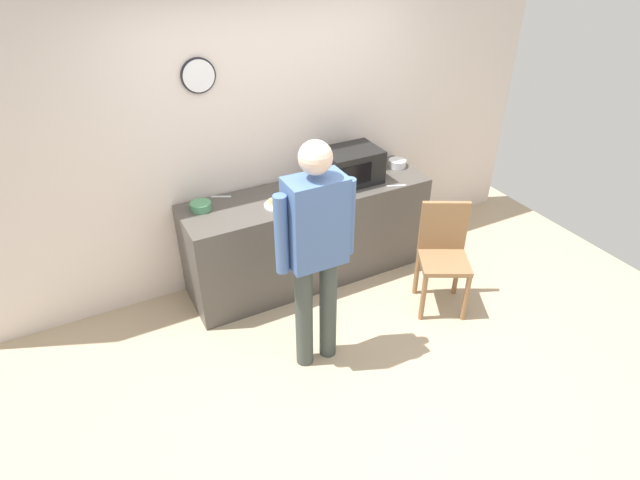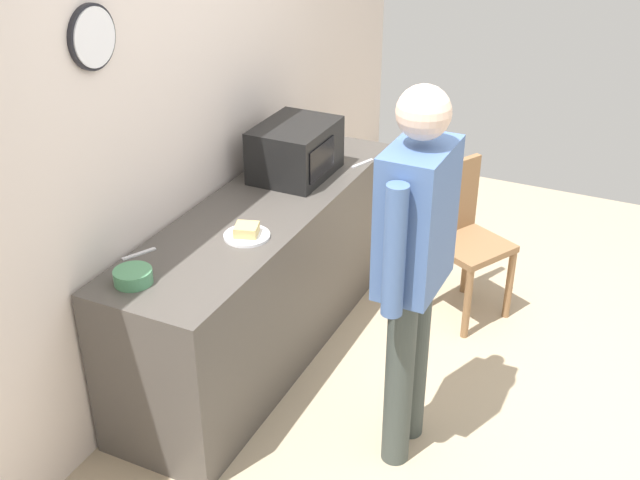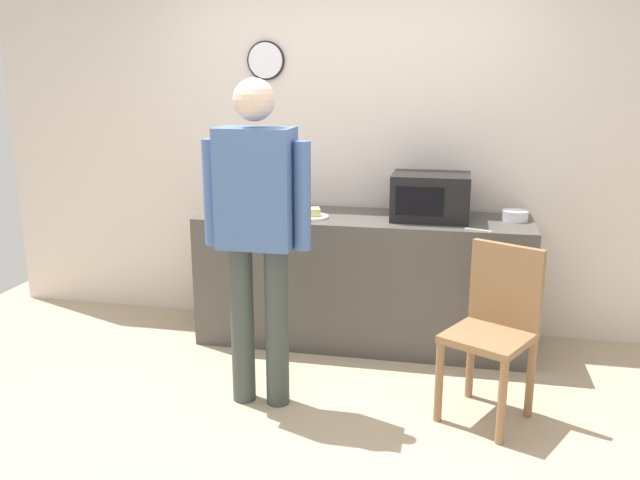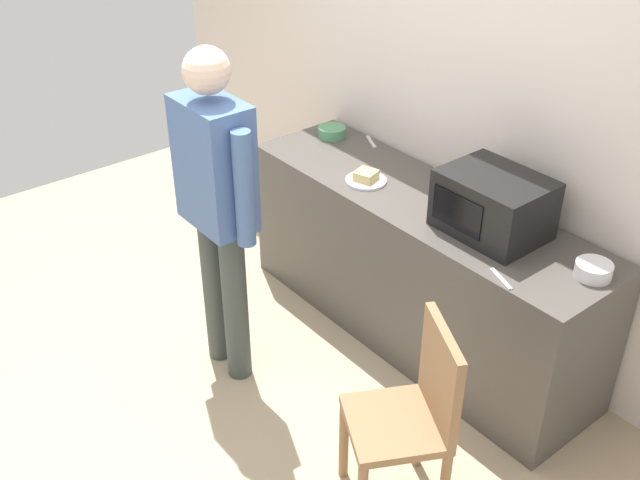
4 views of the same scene
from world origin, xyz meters
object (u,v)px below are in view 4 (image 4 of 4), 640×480
microwave (493,204)px  spoon_utensil (371,142)px  salad_bowl (332,132)px  fork_utensil (501,279)px  person_standing (217,196)px  sandwich_plate (366,178)px  wooden_chair (413,413)px  cereal_bowl (593,270)px

microwave → spoon_utensil: microwave is taller
salad_bowl → fork_utensil: size_ratio=1.01×
spoon_utensil → person_standing: size_ratio=0.09×
sandwich_plate → wooden_chair: (1.17, -0.76, -0.39)m
sandwich_plate → salad_bowl: bearing=157.8°
salad_bowl → person_standing: size_ratio=0.10×
cereal_bowl → spoon_utensil: 1.69m
wooden_chair → spoon_utensil: bearing=143.6°
fork_utensil → spoon_utensil: size_ratio=1.00×
sandwich_plate → wooden_chair: size_ratio=0.24×
cereal_bowl → fork_utensil: cereal_bowl is taller
cereal_bowl → person_standing: 1.78m
fork_utensil → person_standing: size_ratio=0.09×
microwave → cereal_bowl: (0.55, 0.05, -0.12)m
sandwich_plate → person_standing: 0.90m
salad_bowl → spoon_utensil: (0.21, 0.13, -0.03)m
microwave → person_standing: size_ratio=0.28×
salad_bowl → wooden_chair: size_ratio=0.18×
sandwich_plate → person_standing: (-0.10, -0.88, 0.15)m
fork_utensil → wooden_chair: bearing=-81.3°
microwave → fork_utensil: size_ratio=2.94×
microwave → spoon_utensil: bearing=167.9°
salad_bowl → spoon_utensil: bearing=31.8°
spoon_utensil → wooden_chair: wooden_chair is taller
fork_utensil → person_standing: 1.39m
microwave → sandwich_plate: 0.79m
fork_utensil → sandwich_plate: bearing=171.7°
wooden_chair → microwave: bearing=114.1°
spoon_utensil → microwave: bearing=-12.1°
cereal_bowl → sandwich_plate: bearing=-172.2°
microwave → person_standing: 1.34m
cereal_bowl → wooden_chair: cereal_bowl is taller
sandwich_plate → wooden_chair: sandwich_plate is taller
cereal_bowl → microwave: bearing=-174.3°
salad_bowl → sandwich_plate: bearing=-22.2°
fork_utensil → microwave: bearing=137.2°
person_standing → wooden_chair: (1.27, 0.12, -0.53)m
sandwich_plate → fork_utensil: bearing=-8.3°
microwave → spoon_utensil: size_ratio=2.94×
microwave → wooden_chair: size_ratio=0.53×
cereal_bowl → person_standing: (-1.42, -1.06, 0.14)m
spoon_utensil → fork_utensil: bearing=-20.1°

